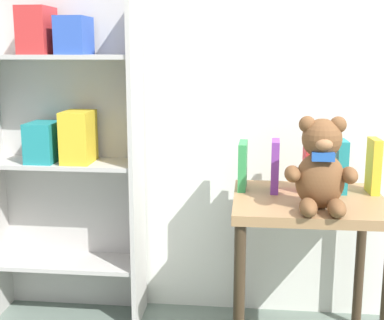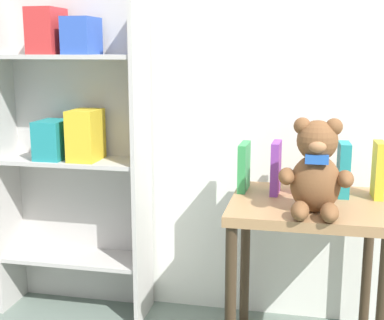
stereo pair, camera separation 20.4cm
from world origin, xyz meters
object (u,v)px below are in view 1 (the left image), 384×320
at_px(bookshelf_side, 65,142).
at_px(teddy_bear, 321,168).
at_px(book_standing_red, 308,159).
at_px(book_standing_yellow, 374,166).
at_px(display_table, 308,224).
at_px(book_standing_teal, 340,166).
at_px(book_standing_purple, 275,166).
at_px(book_standing_green, 243,165).

bearing_deg(bookshelf_side, teddy_bear, -19.45).
distance_m(book_standing_red, book_standing_yellow, 0.25).
height_order(display_table, book_standing_teal, book_standing_teal).
bearing_deg(book_standing_red, bookshelf_side, 173.01).
bearing_deg(book_standing_red, book_standing_purple, -171.91).
xyz_separation_m(display_table, book_standing_green, (-0.25, 0.11, 0.19)).
height_order(bookshelf_side, book_standing_yellow, bookshelf_side).
height_order(display_table, book_standing_green, book_standing_green).
bearing_deg(book_standing_teal, bookshelf_side, 171.09).
relative_size(display_table, teddy_bear, 1.95).
bearing_deg(book_standing_purple, display_table, -31.43).
relative_size(book_standing_purple, book_standing_yellow, 0.95).
bearing_deg(book_standing_teal, teddy_bear, -116.32).
distance_m(teddy_bear, book_standing_green, 0.37).
xyz_separation_m(book_standing_purple, book_standing_teal, (0.25, 0.02, 0.00)).
bearing_deg(teddy_bear, book_standing_red, 94.52).
xyz_separation_m(display_table, book_standing_red, (0.00, 0.10, 0.23)).
bearing_deg(teddy_bear, book_standing_yellow, 46.76).
height_order(book_standing_red, book_standing_yellow, book_standing_red).
relative_size(bookshelf_side, book_standing_green, 7.46).
xyz_separation_m(display_table, teddy_bear, (0.02, -0.14, 0.25)).
relative_size(teddy_bear, book_standing_teal, 1.58).
bearing_deg(book_standing_green, book_standing_red, -0.44).
distance_m(display_table, book_standing_purple, 0.25).
height_order(bookshelf_side, teddy_bear, bookshelf_side).
bearing_deg(teddy_bear, bookshelf_side, 160.55).
relative_size(bookshelf_side, book_standing_red, 5.54).
xyz_separation_m(display_table, book_standing_yellow, (0.25, 0.10, 0.21)).
height_order(bookshelf_side, book_standing_red, bookshelf_side).
bearing_deg(book_standing_green, teddy_bear, -41.46).
bearing_deg(bookshelf_side, book_standing_purple, -8.87).
height_order(bookshelf_side, book_standing_purple, bookshelf_side).
height_order(display_table, book_standing_purple, book_standing_purple).
xyz_separation_m(teddy_bear, book_standing_yellow, (0.23, 0.24, -0.04)).
distance_m(bookshelf_side, teddy_bear, 1.08).
bearing_deg(book_standing_yellow, book_standing_purple, -179.05).
distance_m(display_table, book_standing_green, 0.33).
bearing_deg(bookshelf_side, book_standing_green, -8.20).
height_order(teddy_bear, book_standing_green, teddy_bear).
bearing_deg(book_standing_green, book_standing_purple, -10.96).
xyz_separation_m(bookshelf_side, teddy_bear, (1.02, -0.36, -0.01)).
relative_size(book_standing_green, book_standing_yellow, 0.88).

